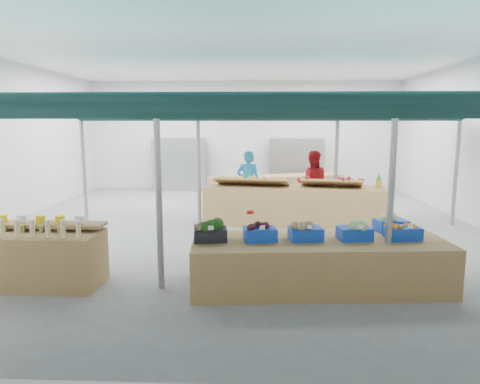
{
  "coord_description": "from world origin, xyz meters",
  "views": [
    {
      "loc": [
        0.5,
        -10.38,
        2.56
      ],
      "look_at": [
        0.15,
        -1.6,
        1.16
      ],
      "focal_mm": 32.0,
      "sensor_mm": 36.0,
      "label": 1
    }
  ],
  "objects": [
    {
      "name": "floor",
      "position": [
        0.0,
        0.0,
        0.0
      ],
      "size": [
        13.0,
        13.0,
        0.0
      ],
      "primitive_type": "plane",
      "color": "slate",
      "rests_on": "ground"
    },
    {
      "name": "hall",
      "position": [
        0.0,
        1.44,
        2.65
      ],
      "size": [
        13.0,
        13.0,
        13.0
      ],
      "color": "silver",
      "rests_on": "ground"
    },
    {
      "name": "pole_grid",
      "position": [
        0.75,
        -1.75,
        1.81
      ],
      "size": [
        10.0,
        4.6,
        3.0
      ],
      "color": "gray",
      "rests_on": "floor"
    },
    {
      "name": "awnings",
      "position": [
        0.75,
        -1.75,
        2.78
      ],
      "size": [
        9.5,
        7.08,
        0.3
      ],
      "color": "black",
      "rests_on": "pole_grid"
    },
    {
      "name": "back_shelving_left",
      "position": [
        -2.5,
        6.0,
        1.0
      ],
      "size": [
        2.0,
        0.5,
        2.0
      ],
      "primitive_type": "cube",
      "color": "#B23F33",
      "rests_on": "floor"
    },
    {
      "name": "back_shelving_right",
      "position": [
        2.0,
        6.0,
        1.0
      ],
      "size": [
        2.0,
        0.5,
        2.0
      ],
      "primitive_type": "cube",
      "color": "#B23F33",
      "rests_on": "floor"
    },
    {
      "name": "bottle_shelf",
      "position": [
        -2.95,
        -3.94,
        0.47
      ],
      "size": [
        1.95,
        1.19,
        1.14
      ],
      "rotation": [
        0.0,
        0.0,
        -0.01
      ],
      "color": "olive",
      "rests_on": "floor"
    },
    {
      "name": "veg_counter",
      "position": [
        1.48,
        -3.87,
        0.38
      ],
      "size": [
        4.03,
        1.6,
        0.77
      ],
      "primitive_type": "cube",
      "rotation": [
        0.0,
        0.0,
        0.07
      ],
      "color": "olive",
      "rests_on": "floor"
    },
    {
      "name": "fruit_counter",
      "position": [
        1.45,
        0.48,
        0.49
      ],
      "size": [
        4.64,
        1.47,
        0.98
      ],
      "primitive_type": "cube",
      "rotation": [
        0.0,
        0.0,
        -0.08
      ],
      "color": "olive",
      "rests_on": "floor"
    },
    {
      "name": "far_counter",
      "position": [
        1.17,
        4.0,
        0.42
      ],
      "size": [
        4.64,
        2.55,
        0.83
      ],
      "primitive_type": "cube",
      "rotation": [
        0.0,
        0.0,
        0.37
      ],
      "color": "olive",
      "rests_on": "floor"
    },
    {
      "name": "vendor_left",
      "position": [
        0.25,
        1.58,
        0.91
      ],
      "size": [
        0.7,
        0.49,
        1.83
      ],
      "primitive_type": "imported",
      "rotation": [
        0.0,
        0.0,
        3.06
      ],
      "color": "#1D83BD",
      "rests_on": "floor"
    },
    {
      "name": "vendor_right",
      "position": [
        2.05,
        1.58,
        0.91
      ],
      "size": [
        0.94,
        0.76,
        1.83
      ],
      "primitive_type": "imported",
      "rotation": [
        0.0,
        0.0,
        3.06
      ],
      "color": "maroon",
      "rests_on": "floor"
    },
    {
      "name": "crate_broccoli",
      "position": [
        -0.22,
        -3.99,
        0.93
      ],
      "size": [
        0.55,
        0.44,
        0.35
      ],
      "rotation": [
        0.0,
        0.0,
        0.14
      ],
      "color": "black",
      "rests_on": "veg_counter"
    },
    {
      "name": "crate_beets",
      "position": [
        0.55,
        -3.93,
        0.9
      ],
      "size": [
        0.55,
        0.44,
        0.29
      ],
      "rotation": [
        0.0,
        0.0,
        0.14
      ],
      "color": "#0F3BAD",
      "rests_on": "veg_counter"
    },
    {
      "name": "crate_celeriac",
      "position": [
        1.26,
        -3.88,
        0.91
      ],
      "size": [
        0.55,
        0.44,
        0.31
      ],
      "rotation": [
        0.0,
        0.0,
        0.14
      ],
      "color": "#0F3BAD",
      "rests_on": "veg_counter"
    },
    {
      "name": "crate_cabbage",
      "position": [
        2.03,
        -3.83,
        0.93
      ],
      "size": [
        0.55,
        0.44,
        0.35
      ],
      "rotation": [
        0.0,
        0.0,
        0.14
      ],
      "color": "#0F3BAD",
      "rests_on": "veg_counter"
    },
    {
      "name": "crate_carrots",
      "position": [
        2.79,
        -3.77,
        0.88
      ],
      "size": [
        0.55,
        0.44,
        0.29
      ],
      "rotation": [
        0.0,
        0.0,
        0.14
      ],
      "color": "#0F3BAD",
      "rests_on": "veg_counter"
    },
    {
      "name": "sparrow",
      "position": [
        -0.38,
        -4.14,
        1.02
      ],
      "size": [
        0.12,
        0.09,
        0.11
      ],
      "rotation": [
        0.0,
        0.0,
        0.14
      ],
      "color": "brown",
      "rests_on": "crate_broccoli"
    },
    {
      "name": "pole_ribbon",
      "position": [
        0.39,
        -3.4,
        1.08
      ],
      "size": [
        0.12,
        0.12,
        0.28
      ],
      "color": "red",
      "rests_on": "pole_grid"
    },
    {
      "name": "apple_heap_yellow",
      "position": [
        0.36,
        0.46,
        1.14
      ],
      "size": [
        1.99,
        1.01,
        0.27
      ],
      "rotation": [
        0.0,
        0.0,
        -0.17
      ],
      "color": "#997247",
      "rests_on": "fruit_counter"
    },
    {
      "name": "apple_heap_red",
      "position": [
        2.37,
        0.29,
        1.14
      ],
      "size": [
        1.6,
        0.94,
        0.27
      ],
      "rotation": [
        0.0,
        0.0,
        -0.17
      ],
      "color": "#997247",
      "rests_on": "fruit_counter"
    },
    {
      "name": "pineapple",
      "position": [
        3.5,
        0.2,
        1.16
      ],
      "size": [
        0.14,
        0.14,
        0.39
      ],
      "rotation": [
        0.0,
        0.0,
        -0.17
      ],
      "color": "#8C6019",
      "rests_on": "fruit_counter"
    },
    {
      "name": "crate_extra",
      "position": [
        2.76,
        -3.28,
        0.91
      ],
      "size": [
        0.56,
        0.45,
        0.32
      ],
      "rotation": [
        0.0,
        0.0,
        0.21
      ],
      "color": "#0F3BAD",
      "rests_on": "veg_counter"
    }
  ]
}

